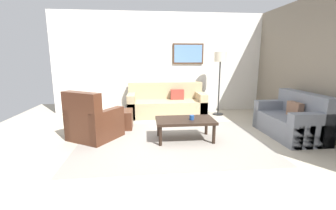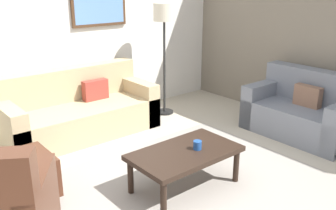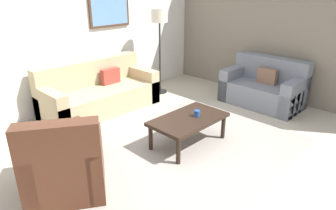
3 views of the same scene
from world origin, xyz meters
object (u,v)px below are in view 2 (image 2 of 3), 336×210
(ottoman, at_px, (23,176))
(framed_artwork, at_px, (99,6))
(coffee_table, at_px, (185,155))
(cup, at_px, (197,145))
(couch_loveseat, at_px, (304,113))
(couch_main, at_px, (77,112))
(lamp_standing, at_px, (164,24))

(ottoman, relative_size, framed_artwork, 0.64)
(coffee_table, height_order, cup, cup)
(couch_loveseat, distance_m, coffee_table, 2.20)
(couch_main, relative_size, couch_loveseat, 1.44)
(framed_artwork, bearing_deg, ottoman, -139.96)
(couch_main, xyz_separation_m, framed_artwork, (0.67, 0.41, 1.37))
(ottoman, relative_size, coffee_table, 0.51)
(coffee_table, bearing_deg, couch_loveseat, 0.23)
(couch_main, xyz_separation_m, coffee_table, (0.17, -2.03, 0.06))
(cup, bearing_deg, couch_loveseat, 1.71)
(cup, distance_m, lamp_standing, 2.45)
(framed_artwork, bearing_deg, couch_main, -148.41)
(framed_artwork, bearing_deg, couch_loveseat, -55.05)
(cup, bearing_deg, lamp_standing, 59.33)
(couch_loveseat, xyz_separation_m, ottoman, (-3.52, 0.90, -0.10))
(coffee_table, bearing_deg, lamp_standing, 56.10)
(lamp_standing, distance_m, framed_artwork, 0.98)
(couch_loveseat, xyz_separation_m, coffee_table, (-2.20, -0.01, 0.05))
(couch_loveseat, relative_size, coffee_table, 1.30)
(cup, relative_size, framed_artwork, 0.10)
(coffee_table, xyz_separation_m, framed_artwork, (0.50, 2.44, 1.31))
(coffee_table, height_order, framed_artwork, framed_artwork)
(coffee_table, relative_size, cup, 12.27)
(ottoman, bearing_deg, couch_main, 44.16)
(couch_main, bearing_deg, lamp_standing, -5.70)
(couch_loveseat, distance_m, ottoman, 3.64)
(couch_loveseat, relative_size, framed_artwork, 1.63)
(couch_main, height_order, coffee_table, couch_main)
(framed_artwork, bearing_deg, coffee_table, -101.60)
(ottoman, xyz_separation_m, coffee_table, (1.32, -0.91, 0.16))
(couch_loveseat, bearing_deg, framed_artwork, 124.95)
(couch_main, bearing_deg, couch_loveseat, -40.47)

